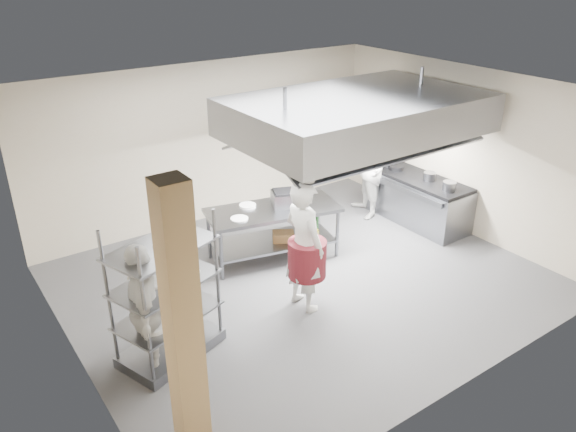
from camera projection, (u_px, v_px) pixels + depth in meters
floor at (305, 281)px, 8.91m from camera, size 7.00×7.00×0.00m
ceiling at (308, 92)px, 7.63m from camera, size 7.00×7.00×0.00m
wall_back at (210, 143)px, 10.49m from camera, size 7.00×0.00×7.00m
wall_left at (63, 262)px, 6.44m from camera, size 0.00×6.00×6.00m
wall_right at (461, 150)px, 10.10m from camera, size 0.00×6.00×6.00m
column at (183, 325)px, 5.35m from camera, size 0.30×0.30×3.00m
exhaust_hood at (357, 115)px, 8.86m from camera, size 4.00×2.50×0.60m
hood_strip_a at (312, 144)px, 8.53m from camera, size 1.60×0.12×0.04m
hood_strip_b at (397, 125)px, 9.47m from camera, size 1.60×0.12×0.04m
wall_shelf at (293, 129)px, 11.31m from camera, size 1.50×0.28×0.04m
island at (273, 233)px, 9.42m from camera, size 2.33×1.38×0.91m
island_worktop at (273, 210)px, 9.24m from camera, size 2.33×1.38×0.06m
island_undershelf at (273, 241)px, 9.48m from camera, size 2.14×1.25×0.04m
pass_rack at (165, 290)px, 6.90m from camera, size 1.46×1.13×1.92m
cooking_range at (419, 201)px, 10.71m from camera, size 0.80×2.00×0.84m
range_top at (421, 179)px, 10.52m from camera, size 0.78×1.96×0.06m
chef_head at (304, 246)px, 7.88m from camera, size 0.52×0.75×1.97m
chef_line at (366, 170)px, 10.75m from camera, size 0.99×1.11×1.88m
chef_plating at (144, 310)px, 6.65m from camera, size 0.75×1.12×1.76m
griddle at (287, 199)px, 9.28m from camera, size 0.61×0.55×0.24m
wicker_basket at (283, 236)px, 9.43m from camera, size 0.43×0.39×0.16m
stockpot at (429, 176)px, 10.37m from camera, size 0.22×0.22×0.15m
plate_stack at (168, 313)px, 7.05m from camera, size 0.28×0.28×0.05m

